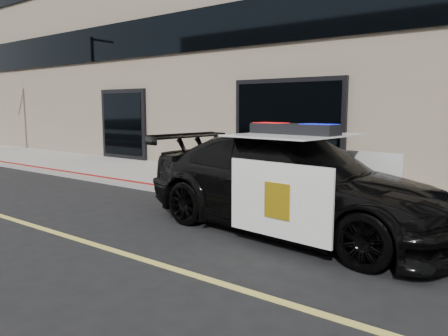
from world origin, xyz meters
The scene contains 4 objects.
ground centered at (0.00, 0.00, 0.00)m, with size 120.00×120.00×0.00m, color black.
sidewalk_n centered at (0.00, 5.25, 0.07)m, with size 60.00×3.50×0.15m, color gray.
police_car centered at (1.60, 2.52, 0.81)m, with size 3.24×5.92×1.81m.
fire_hydrant centered at (-0.80, 4.09, 0.50)m, with size 0.34×0.47×0.74m.
Camera 1 is at (5.05, -3.88, 2.06)m, focal length 35.00 mm.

